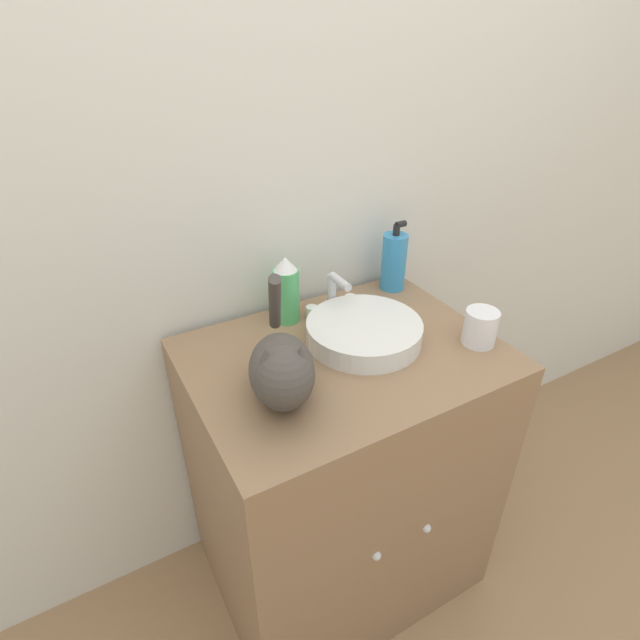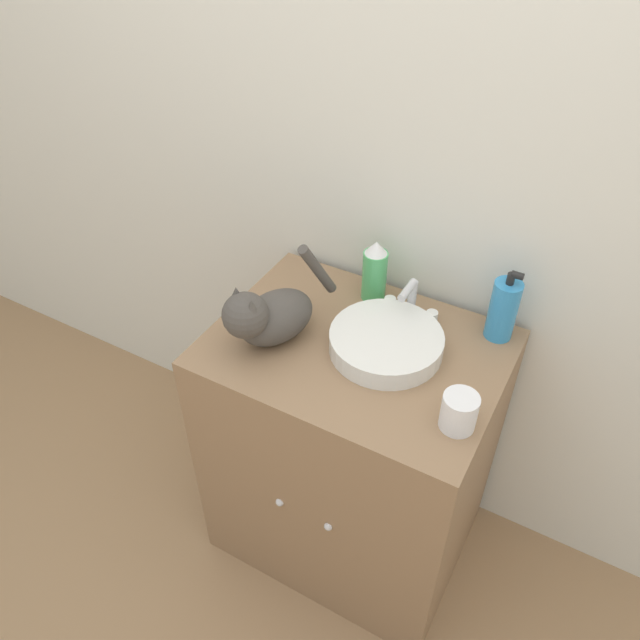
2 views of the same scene
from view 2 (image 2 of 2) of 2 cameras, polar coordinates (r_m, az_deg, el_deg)
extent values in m
plane|color=#997551|center=(2.16, -1.26, -23.98)|extent=(8.00, 8.00, 0.00)
cube|color=silver|center=(1.65, 9.17, 14.69)|extent=(6.00, 0.05, 2.50)
cube|color=#8C6B4C|center=(1.93, 2.86, -11.78)|extent=(0.76, 0.56, 0.85)
sphere|color=silver|center=(1.77, -3.75, -16.35)|extent=(0.02, 0.02, 0.02)
sphere|color=silver|center=(1.73, 0.72, -18.42)|extent=(0.02, 0.02, 0.02)
cylinder|color=white|center=(1.59, 6.06, -2.03)|extent=(0.29, 0.29, 0.05)
cylinder|color=silver|center=(1.69, 8.39, 1.94)|extent=(0.02, 0.02, 0.11)
cylinder|color=silver|center=(1.63, 8.02, 2.73)|extent=(0.02, 0.08, 0.02)
cylinder|color=white|center=(1.73, 6.39, 1.54)|extent=(0.03, 0.03, 0.03)
cylinder|color=white|center=(1.70, 10.17, 0.26)|extent=(0.03, 0.03, 0.03)
ellipsoid|color=#47423D|center=(1.60, -4.03, 0.27)|extent=(0.21, 0.25, 0.13)
sphere|color=#47423D|center=(1.53, -6.83, 0.44)|extent=(0.15, 0.15, 0.12)
cone|color=#47423D|center=(1.52, -7.66, 2.39)|extent=(0.05, 0.05, 0.04)
cone|color=#47423D|center=(1.48, -6.26, 1.22)|extent=(0.05, 0.05, 0.04)
cylinder|color=#47423D|center=(1.62, -0.21, 4.62)|extent=(0.07, 0.12, 0.18)
cylinder|color=#338CCC|center=(1.66, 16.39, 0.88)|extent=(0.07, 0.07, 0.17)
cylinder|color=black|center=(1.60, 17.04, 3.63)|extent=(0.02, 0.02, 0.03)
cylinder|color=black|center=(1.59, 17.62, 3.90)|extent=(0.03, 0.02, 0.02)
cylinder|color=#4CB266|center=(1.73, 4.99, 4.08)|extent=(0.07, 0.07, 0.15)
cone|color=white|center=(1.68, 5.17, 6.61)|extent=(0.06, 0.06, 0.04)
cylinder|color=white|center=(1.43, 12.60, -8.19)|extent=(0.08, 0.08, 0.09)
camera|label=1|loc=(1.13, -44.52, 8.54)|focal=28.00mm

